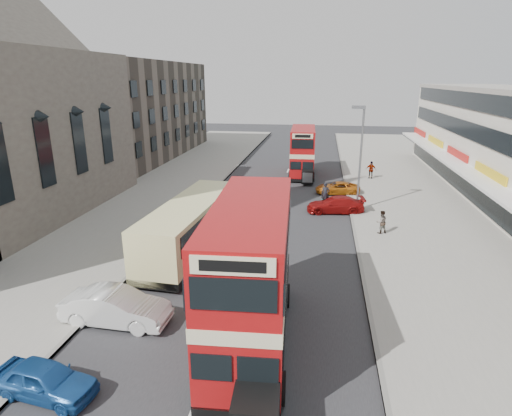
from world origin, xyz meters
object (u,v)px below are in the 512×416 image
Objects in this scene: coach at (191,225)px; car_right_b at (337,188)px; bus_main at (251,275)px; pedestrian_near at (381,222)px; car_left_near at (45,380)px; car_right_a at (335,205)px; pedestrian_far at (371,170)px; car_left_front at (116,307)px; cyclist at (325,200)px; street_lamp at (360,151)px; bus_second at (303,152)px.

coach is 2.78× the size of car_right_b.
bus_main is 6.38× the size of pedestrian_near.
car_left_near is 28.81m from car_right_b.
car_right_a is 2.49× the size of pedestrian_far.
coach reaches higher than car_left_front.
coach is at bearing -2.98° from pedestrian_near.
coach is 12.66m from cyclist.
coach reaches higher than car_left_near.
bus_main reaches higher than coach.
street_lamp is at bearing -109.78° from bus_main.
coach is at bearing -131.00° from cyclist.
car_right_b is (0.32, 5.56, -0.09)m from car_right_a.
car_left_near is 23.98m from cyclist.
street_lamp is 4.49m from car_right_a.
pedestrian_far is at bearing -117.55° from pedestrian_near.
pedestrian_near is at bearing -29.39° from car_left_near.
pedestrian_near reaches higher than car_right_b.
pedestrian_far reaches higher than car_right_a.
bus_main reaches higher than car_left_front.
coach is at bearing 73.71° from bus_second.
pedestrian_far is at bearing 62.14° from coach.
bus_second is at bearing -94.25° from bus_main.
bus_second reaches higher than pedestrian_far.
coach is 6.95× the size of pedestrian_near.
cyclist is at bearing 175.90° from street_lamp.
car_right_b is at bearing -106.97° from pedestrian_far.
pedestrian_far is 0.82× the size of cyclist.
car_left_front is at bearing 20.95° from pedestrian_near.
street_lamp is 5.14× the size of pedestrian_near.
bus_second is 22.32m from coach.
car_left_near is 1.63× the size of cyclist.
bus_main is at bearing -55.49° from coach.
bus_second reaches higher than coach.
pedestrian_far is at bearing 78.67° from street_lamp.
coach is 3.13× the size of car_left_near.
pedestrian_far is 11.85m from cyclist.
coach reaches higher than pedestrian_far.
car_right_a is at bearing -17.14° from car_left_near.
bus_main is 2.87× the size of car_left_near.
cyclist is (2.89, 18.20, -2.18)m from bus_main.
coach is at bearing -108.52° from pedestrian_far.
bus_main is 23.42m from car_right_b.
coach is 17.19m from car_right_b.
car_left_near reaches higher than car_right_b.
pedestrian_near is (1.27, -5.11, -3.84)m from street_lamp.
pedestrian_near is at bearing -80.58° from pedestrian_far.
bus_main reaches higher than cyclist.
pedestrian_far is (12.59, 20.71, -0.66)m from coach.
cyclist is at bearing -141.91° from car_right_a.
coach reaches higher than car_right_a.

